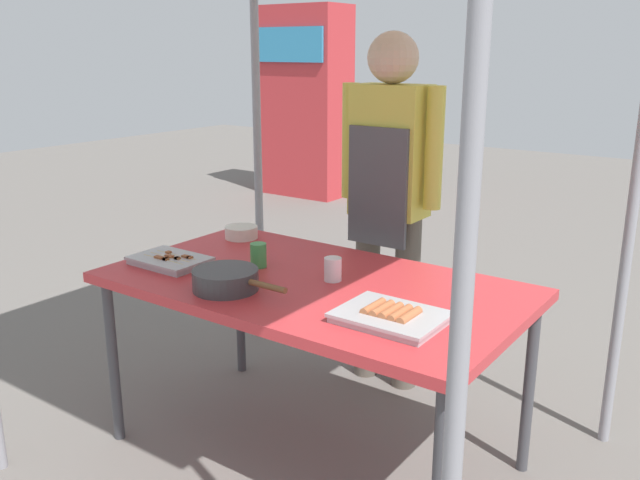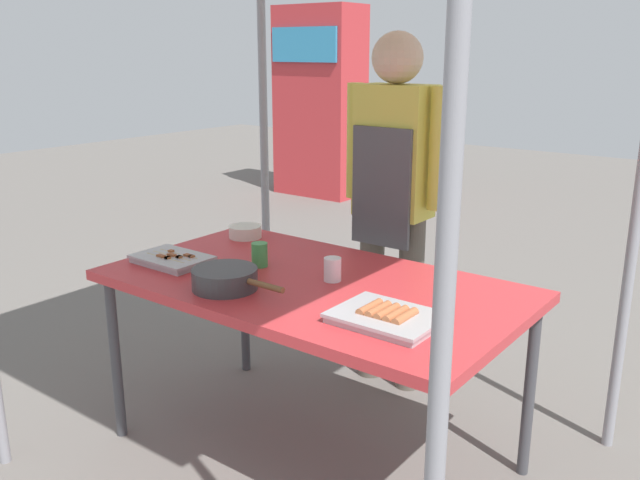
# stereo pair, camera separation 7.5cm
# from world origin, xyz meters

# --- Properties ---
(ground_plane) EXTENTS (18.00, 18.00, 0.00)m
(ground_plane) POSITION_xyz_m (0.00, 0.00, 0.00)
(ground_plane) COLOR #66605B
(stall_table) EXTENTS (1.60, 0.90, 0.75)m
(stall_table) POSITION_xyz_m (0.00, 0.00, 0.70)
(stall_table) COLOR #C63338
(stall_table) RESTS_ON ground
(tray_grilled_sausages) EXTENTS (0.34, 0.26, 0.05)m
(tray_grilled_sausages) POSITION_xyz_m (0.45, -0.18, 0.77)
(tray_grilled_sausages) COLOR #ADADB2
(tray_grilled_sausages) RESTS_ON stall_table
(tray_meat_skewers) EXTENTS (0.31, 0.22, 0.04)m
(tray_meat_skewers) POSITION_xyz_m (-0.59, -0.18, 0.77)
(tray_meat_skewers) COLOR #ADADB2
(tray_meat_skewers) RESTS_ON stall_table
(cooking_wok) EXTENTS (0.40, 0.24, 0.08)m
(cooking_wok) POSITION_xyz_m (-0.20, -0.27, 0.79)
(cooking_wok) COLOR #38383A
(cooking_wok) RESTS_ON stall_table
(condiment_bowl) EXTENTS (0.15, 0.15, 0.06)m
(condiment_bowl) POSITION_xyz_m (-0.63, 0.30, 0.78)
(condiment_bowl) COLOR silver
(condiment_bowl) RESTS_ON stall_table
(drink_cup_near_edge) EXTENTS (0.07, 0.07, 0.09)m
(drink_cup_near_edge) POSITION_xyz_m (0.06, 0.05, 0.80)
(drink_cup_near_edge) COLOR white
(drink_cup_near_edge) RESTS_ON stall_table
(drink_cup_by_wok) EXTENTS (0.07, 0.07, 0.10)m
(drink_cup_by_wok) POSITION_xyz_m (-0.28, 0.01, 0.80)
(drink_cup_by_wok) COLOR #3F994C
(drink_cup_by_wok) RESTS_ON stall_table
(vendor_woman) EXTENTS (0.52, 0.24, 1.68)m
(vendor_woman) POSITION_xyz_m (-0.09, 0.73, 1.00)
(vendor_woman) COLOR #595147
(vendor_woman) RESTS_ON ground
(neighbor_stall_left) EXTENTS (0.95, 0.56, 2.06)m
(neighbor_stall_left) POSITION_xyz_m (-3.13, 4.16, 1.04)
(neighbor_stall_left) COLOR #C63338
(neighbor_stall_left) RESTS_ON ground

